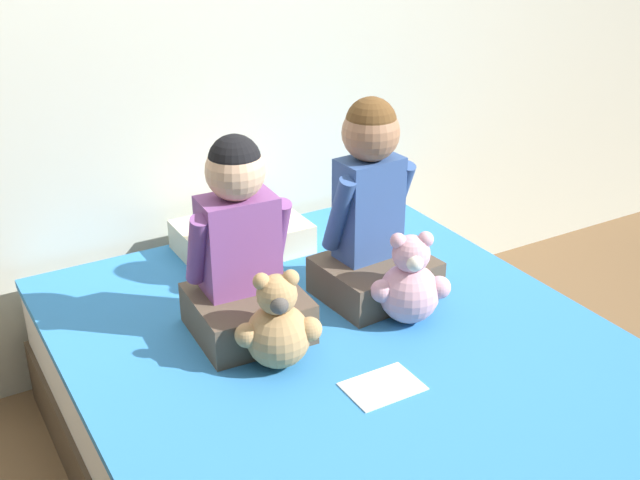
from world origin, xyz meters
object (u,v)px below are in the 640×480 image
Objects in this scene: child_on_left at (241,253)px; teddy_bear_held_by_right_child at (410,284)px; bed at (346,411)px; child_on_right at (372,213)px; teddy_bear_held_by_left_child at (278,327)px; pillow_at_headboard at (242,237)px; sign_card at (383,386)px.

child_on_left is 0.53m from teddy_bear_held_by_right_child.
teddy_bear_held_by_right_child is at bearing 4.83° from bed.
teddy_bear_held_by_right_child is at bearing -94.06° from child_on_right.
pillow_at_headboard is at bearing 92.35° from teddy_bear_held_by_left_child.
teddy_bear_held_by_right_child is (0.47, -0.22, -0.13)m from child_on_left.
bed is 0.35m from sign_card.
child_on_right is 0.60m from pillow_at_headboard.
child_on_left is at bearing 175.43° from child_on_right.
sign_card is at bearing -64.96° from child_on_left.
bed is at bearing -90.00° from pillow_at_headboard.
pillow_at_headboard is at bearing 90.00° from bed.
pillow_at_headboard is (-0.24, 0.50, -0.23)m from child_on_right.
pillow_at_headboard is 0.98m from sign_card.
child_on_right is 1.46× the size of pillow_at_headboard.
teddy_bear_held_by_left_child is at bearing -107.32° from pillow_at_headboard.
child_on_right reaches higher than pillow_at_headboard.
teddy_bear_held_by_right_child is 0.67× the size of pillow_at_headboard.
pillow_at_headboard is at bearing 68.58° from child_on_left.
bed is 8.91× the size of sign_card.
child_on_left is at bearing 177.46° from teddy_bear_held_by_right_child.
child_on_right is 0.62m from sign_card.
pillow_at_headboard is at bearing 131.26° from teddy_bear_held_by_right_child.
child_on_left is 0.27m from teddy_bear_held_by_left_child.
child_on_right is at bearing -64.46° from pillow_at_headboard.
child_on_right is 0.55m from teddy_bear_held_by_left_child.
child_on_right reaches higher than child_on_left.
child_on_right reaches higher than bed.
bed is at bearing -152.38° from teddy_bear_held_by_right_child.
teddy_bear_held_by_left_child is at bearing 178.17° from bed.
teddy_bear_held_by_left_child is 0.47m from teddy_bear_held_by_right_child.
sign_card is at bearing -31.66° from teddy_bear_held_by_left_child.
pillow_at_headboard is (0.23, 0.50, -0.20)m from child_on_left.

